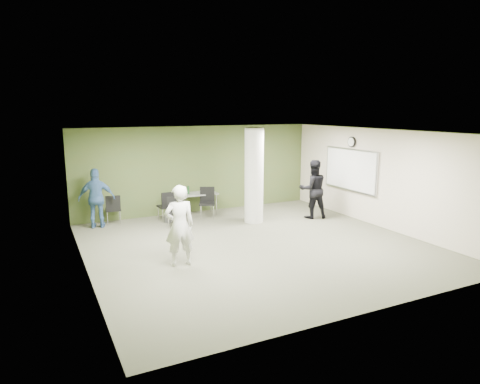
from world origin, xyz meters
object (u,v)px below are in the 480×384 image
chair_back_left (113,207)px  folding_table (193,195)px  woman_white (180,226)px  man_black (313,189)px  man_blue (97,198)px

chair_back_left → folding_table: bearing=-173.2°
folding_table → woman_white: 4.43m
woman_white → man_black: man_black is taller
chair_back_left → man_blue: man_blue is taller
woman_white → folding_table: bearing=-109.2°
man_black → man_blue: man_black is taller
chair_back_left → man_black: size_ratio=0.48×
man_black → man_blue: (-6.16, 1.77, -0.05)m
folding_table → man_blue: man_blue is taller
folding_table → man_blue: (-2.95, -0.15, 0.19)m
folding_table → chair_back_left: bearing=-178.1°
chair_back_left → man_black: (5.69, -1.94, 0.40)m
folding_table → woman_white: bearing=-111.2°
man_blue → man_black: bearing=177.7°
man_blue → chair_back_left: bearing=-146.2°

